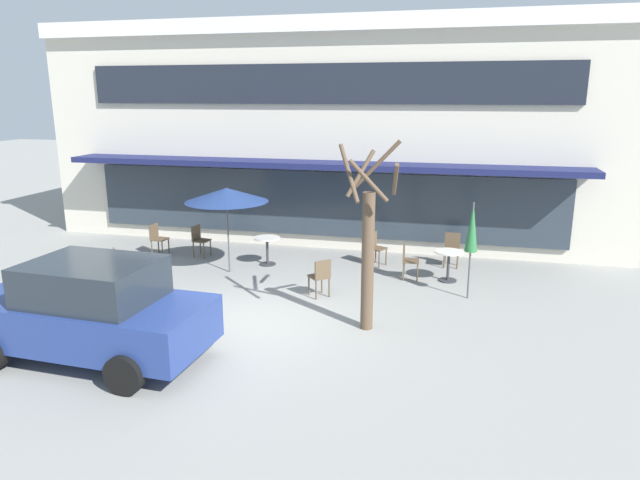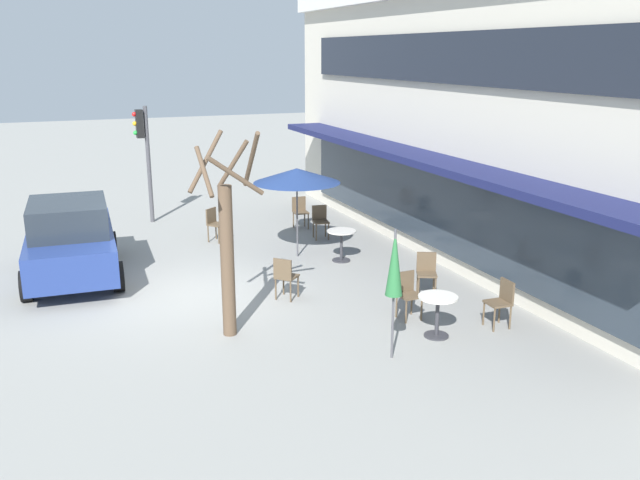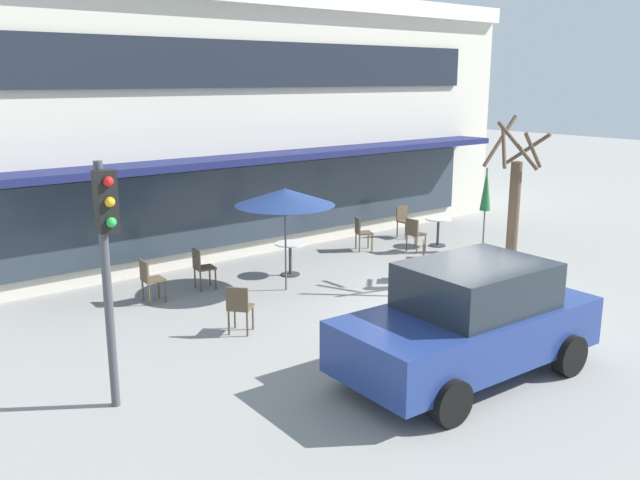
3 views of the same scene
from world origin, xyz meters
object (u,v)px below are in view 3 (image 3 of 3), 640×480
Objects in this scene: cafe_table_near_wall at (438,227)px; street_tree at (513,210)px; patio_umbrella_cream_folded at (285,197)px; parked_sedan at (470,321)px; cafe_chair_6 at (150,278)px; cafe_chair_5 at (404,219)px; cafe_chair_3 at (201,266)px; cafe_chair_1 at (414,232)px; cafe_chair_2 at (361,231)px; patio_umbrella_green_folded at (486,190)px; traffic_light_pole at (107,246)px; cafe_chair_0 at (239,306)px; cafe_chair_4 at (419,258)px; cafe_table_streetside at (290,253)px.

street_tree is (-1.47, -3.37, 1.16)m from cafe_table_near_wall.
patio_umbrella_cream_folded is 0.51× the size of parked_sedan.
cafe_chair_5 is at bearing 6.14° from cafe_chair_6.
street_tree reaches higher than cafe_chair_3.
parked_sedan reaches higher than cafe_chair_1.
cafe_chair_2 is at bearing -169.00° from cafe_chair_5.
patio_umbrella_green_folded is 3.37m from cafe_chair_2.
cafe_table_near_wall is 1.32m from cafe_chair_5.
cafe_chair_1 is 1.00× the size of cafe_chair_5.
patio_umbrella_cream_folded is at bearing 174.85° from patio_umbrella_green_folded.
street_tree is at bearing -113.63° from cafe_table_near_wall.
traffic_light_pole reaches higher than cafe_chair_5.
traffic_light_pole is at bearing -120.56° from cafe_chair_6.
patio_umbrella_green_folded is 2.47× the size of cafe_chair_6.
cafe_chair_3 is at bearing 74.33° from cafe_chair_0.
cafe_chair_0 is at bearing -172.87° from patio_umbrella_green_folded.
parked_sedan is 5.10m from street_tree.
cafe_chair_1 reaches higher than cafe_table_near_wall.
cafe_chair_5 is (-0.42, 2.46, -1.10)m from patio_umbrella_green_folded.
cafe_chair_2 is at bearing 27.44° from traffic_light_pole.
parked_sedan is at bearing -129.73° from cafe_chair_5.
cafe_chair_0 is at bearing -79.55° from cafe_chair_6.
cafe_chair_1 is at bearing 81.60° from street_tree.
traffic_light_pole reaches higher than cafe_chair_2.
cafe_chair_6 is at bearing 109.89° from parked_sedan.
cafe_chair_4 is 1.00× the size of cafe_chair_6.
cafe_table_streetside is at bearing -167.48° from cafe_chair_5.
cafe_table_streetside is 5.53m from patio_umbrella_green_folded.
cafe_chair_4 is 5.85m from cafe_chair_6.
cafe_chair_0 and cafe_chair_3 have the same top height.
cafe_chair_3 is (-6.89, 0.56, 0.01)m from cafe_table_near_wall.
patio_umbrella_green_folded reaches higher than cafe_chair_0.
cafe_chair_3 is at bearing 139.87° from patio_umbrella_cream_folded.
cafe_chair_4 and cafe_chair_5 have the same top height.
patio_umbrella_cream_folded is at bearing 86.00° from parked_sedan.
cafe_chair_1 and cafe_chair_6 have the same top height.
cafe_chair_3 is 1.00× the size of cafe_chair_6.
traffic_light_pole is (-2.80, -1.32, 1.77)m from cafe_chair_0.
patio_umbrella_green_folded is 11.19m from traffic_light_pole.
patio_umbrella_green_folded is 2.95m from street_tree.
cafe_chair_1 is at bearing 45.57° from cafe_chair_4.
cafe_table_near_wall is 1.00× the size of cafe_table_streetside.
parked_sedan is 1.17× the size of street_tree.
cafe_chair_0 and cafe_chair_4 have the same top height.
cafe_chair_2 is 0.26× the size of traffic_light_pole.
traffic_light_pole is (-4.94, -2.88, 0.27)m from patio_umbrella_cream_folded.
cafe_table_streetside is 0.85× the size of cafe_chair_5.
patio_umbrella_cream_folded is at bearing 145.62° from street_tree.
cafe_chair_3 is (0.76, 2.72, 0.00)m from cafe_chair_0.
cafe_chair_1 is (-0.98, -0.06, 0.01)m from cafe_table_near_wall.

